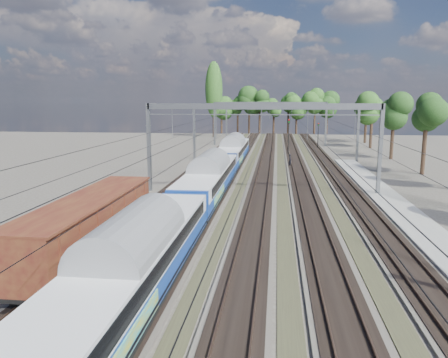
# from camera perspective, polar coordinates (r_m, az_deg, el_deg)

# --- Properties ---
(track_bed) EXTENTS (21.00, 130.00, 0.34)m
(track_bed) POSITION_cam_1_polar(r_m,az_deg,el_deg) (59.18, 5.32, 1.26)
(track_bed) COLOR #47423A
(track_bed) RESTS_ON ground
(platform) EXTENTS (3.00, 70.00, 0.30)m
(platform) POSITION_cam_1_polar(r_m,az_deg,el_deg) (36.22, 23.54, -5.23)
(platform) COLOR gray
(platform) RESTS_ON ground
(catenary) EXTENTS (25.65, 130.00, 9.00)m
(catenary) POSITION_cam_1_polar(r_m,az_deg,el_deg) (66.21, 5.89, 7.68)
(catenary) COLOR slate
(catenary) RESTS_ON ground
(tree_belt) EXTENTS (39.81, 101.86, 12.20)m
(tree_belt) POSITION_cam_1_polar(r_m,az_deg,el_deg) (110.11, 9.33, 9.62)
(tree_belt) COLOR black
(tree_belt) RESTS_ON ground
(poplar) EXTENTS (4.40, 4.40, 19.04)m
(poplar) POSITION_cam_1_polar(r_m,az_deg,el_deg) (112.63, -1.34, 11.54)
(poplar) COLOR black
(poplar) RESTS_ON ground
(emu_train) EXTENTS (3.09, 65.30, 4.52)m
(emu_train) POSITION_cam_1_polar(r_m,az_deg,el_deg) (39.60, -1.97, 0.60)
(emu_train) COLOR black
(emu_train) RESTS_ON ground
(freight_boxcar) EXTENTS (2.96, 14.29, 3.69)m
(freight_boxcar) POSITION_cam_1_polar(r_m,az_deg,el_deg) (26.23, -17.15, -5.77)
(freight_boxcar) COLOR black
(freight_boxcar) RESTS_ON ground
(worker) EXTENTS (0.55, 0.73, 1.79)m
(worker) POSITION_cam_1_polar(r_m,az_deg,el_deg) (62.48, 8.62, 2.40)
(worker) COLOR black
(worker) RESTS_ON ground
(signal_near) EXTENTS (0.41, 0.38, 6.20)m
(signal_near) POSITION_cam_1_polar(r_m,az_deg,el_deg) (75.90, 8.44, 6.06)
(signal_near) COLOR black
(signal_near) RESTS_ON ground
(signal_far) EXTENTS (0.35, 0.32, 5.04)m
(signal_far) POSITION_cam_1_polar(r_m,az_deg,el_deg) (86.88, 12.20, 5.97)
(signal_far) COLOR black
(signal_far) RESTS_ON ground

